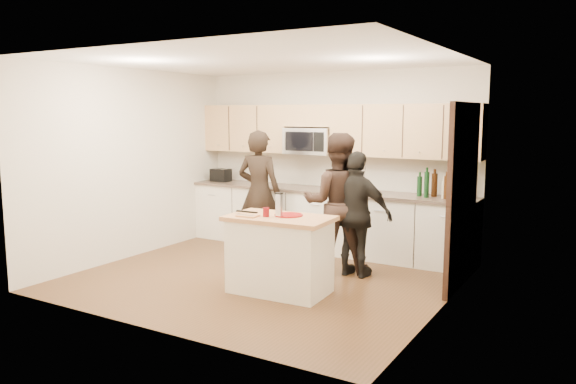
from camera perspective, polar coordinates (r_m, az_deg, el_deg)
The scene contains 21 objects.
floor at distance 7.21m, azimuth -2.47°, elevation -8.69°, with size 4.50×4.50×0.00m, color #55331D.
room_shell at distance 6.92m, azimuth -2.55°, elevation 5.17°, with size 4.52×4.02×2.71m.
back_cabinetry at distance 8.53m, azimuth 3.71°, elevation -2.83°, with size 4.50×0.66×0.94m.
upper_cabinetry at distance 8.49m, azimuth 4.44°, elevation 6.44°, with size 4.50×0.33×0.75m.
microwave at distance 8.62m, azimuth 2.26°, elevation 5.20°, with size 0.76×0.41×0.40m.
doorway at distance 6.92m, azimuth 17.41°, elevation 0.05°, with size 0.06×1.25×2.20m.
framed_picture at distance 8.02m, azimuth 17.27°, elevation 1.98°, with size 0.30×0.03×0.38m.
dish_towel at distance 8.78m, azimuth -2.37°, elevation -0.32°, with size 0.34×0.60×0.48m.
island at distance 6.53m, azimuth -0.85°, elevation -6.33°, with size 1.23×0.76×0.90m.
red_plate at distance 6.47m, azimuth 0.07°, elevation -2.36°, with size 0.33×0.33×0.02m, color maroon.
box_grater at distance 6.36m, azimuth -0.93°, elevation -1.22°, with size 0.08×0.05×0.27m.
drink_glass at distance 6.40m, azimuth -2.24°, elevation -2.06°, with size 0.07×0.07×0.11m, color maroon.
cutting_board at distance 6.43m, azimuth -4.09°, elevation -2.42°, with size 0.24×0.17×0.02m, color tan.
tongs at distance 6.59m, azimuth -4.20°, elevation -2.01°, with size 0.28×0.03×0.02m, color black.
knife at distance 6.41m, azimuth -4.39°, elevation -2.34°, with size 0.21×0.02×0.01m, color silver.
toaster at distance 9.44m, azimuth -6.83°, elevation 1.72°, with size 0.30×0.22×0.21m.
bottle_cluster at distance 7.83m, azimuth 15.29°, elevation 0.72°, with size 0.67×0.30×0.41m.
orchid at distance 7.77m, azimuth 16.88°, elevation 1.06°, with size 0.26×0.21×0.48m, color #2C6628.
woman_left at distance 8.26m, azimuth -2.95°, elevation -0.05°, with size 0.67×0.44×1.83m, color black.
woman_center at distance 7.33m, azimuth 4.97°, elevation -1.12°, with size 0.89×0.69×1.82m, color black.
woman_right at distance 7.15m, azimuth 7.01°, elevation -2.28°, with size 0.94×0.39×1.60m, color black.
Camera 1 is at (3.77, -5.79, 2.07)m, focal length 35.00 mm.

